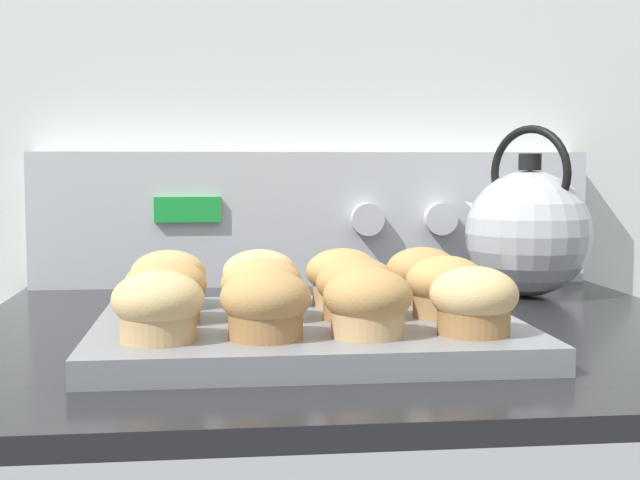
% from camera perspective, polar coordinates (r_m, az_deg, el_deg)
% --- Properties ---
extents(wall_back, '(8.00, 0.05, 2.40)m').
position_cam_1_polar(wall_back, '(1.23, -0.72, 11.40)').
color(wall_back, silver).
rests_on(wall_back, ground_plane).
extents(control_panel, '(0.73, 0.07, 0.17)m').
position_cam_1_polar(control_panel, '(1.17, -0.36, 1.42)').
color(control_panel, '#B7BABF').
rests_on(control_panel, stove_range).
extents(muffin_pan, '(0.37, 0.29, 0.02)m').
position_cam_1_polar(muffin_pan, '(0.79, -0.73, -5.92)').
color(muffin_pan, slate).
rests_on(muffin_pan, stove_range).
extents(muffin_r0_c0, '(0.07, 0.07, 0.05)m').
position_cam_1_polar(muffin_r0_c0, '(0.70, -10.33, -4.21)').
color(muffin_r0_c0, tan).
rests_on(muffin_r0_c0, muffin_pan).
extents(muffin_r0_c1, '(0.07, 0.07, 0.05)m').
position_cam_1_polar(muffin_r0_c1, '(0.70, -3.50, -4.14)').
color(muffin_r0_c1, olive).
rests_on(muffin_r0_c1, muffin_pan).
extents(muffin_r0_c2, '(0.07, 0.07, 0.05)m').
position_cam_1_polar(muffin_r0_c2, '(0.71, 3.08, -4.02)').
color(muffin_r0_c2, tan).
rests_on(muffin_r0_c2, muffin_pan).
extents(muffin_r0_c3, '(0.07, 0.07, 0.05)m').
position_cam_1_polar(muffin_r0_c3, '(0.72, 9.82, -3.85)').
color(muffin_r0_c3, olive).
rests_on(muffin_r0_c3, muffin_pan).
extents(muffin_r1_c0, '(0.07, 0.07, 0.05)m').
position_cam_1_polar(muffin_r1_c0, '(0.78, -9.86, -3.25)').
color(muffin_r1_c0, tan).
rests_on(muffin_r1_c0, muffin_pan).
extents(muffin_r1_c1, '(0.07, 0.07, 0.05)m').
position_cam_1_polar(muffin_r1_c1, '(0.78, -3.75, -3.19)').
color(muffin_r1_c1, '#A37A4C').
rests_on(muffin_r1_c1, muffin_pan).
extents(muffin_r1_c2, '(0.07, 0.07, 0.05)m').
position_cam_1_polar(muffin_r1_c2, '(0.78, 2.35, -3.14)').
color(muffin_r1_c2, olive).
rests_on(muffin_r1_c2, muffin_pan).
extents(muffin_r1_c3, '(0.07, 0.07, 0.05)m').
position_cam_1_polar(muffin_r1_c3, '(0.80, 8.05, -2.98)').
color(muffin_r1_c3, '#A37A4C').
rests_on(muffin_r1_c3, muffin_pan).
extents(muffin_r2_c0, '(0.07, 0.07, 0.05)m').
position_cam_1_polar(muffin_r2_c0, '(0.86, -9.69, -2.49)').
color(muffin_r2_c0, olive).
rests_on(muffin_r2_c0, muffin_pan).
extents(muffin_r2_c1, '(0.07, 0.07, 0.05)m').
position_cam_1_polar(muffin_r2_c1, '(0.85, -3.88, -2.46)').
color(muffin_r2_c1, tan).
rests_on(muffin_r2_c1, muffin_pan).
extents(muffin_r2_c2, '(0.07, 0.07, 0.05)m').
position_cam_1_polar(muffin_r2_c2, '(0.86, 1.46, -2.38)').
color(muffin_r2_c2, tan).
rests_on(muffin_r2_c2, muffin_pan).
extents(muffin_r2_c3, '(0.07, 0.07, 0.05)m').
position_cam_1_polar(muffin_r2_c3, '(0.88, 6.57, -2.26)').
color(muffin_r2_c3, olive).
rests_on(muffin_r2_c3, muffin_pan).
extents(tea_kettle, '(0.15, 0.18, 0.20)m').
position_cam_1_polar(tea_kettle, '(1.09, 13.14, 0.60)').
color(tea_kettle, '#ADAFB5').
rests_on(tea_kettle, stove_range).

